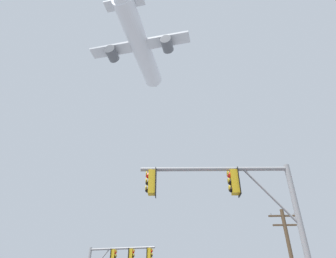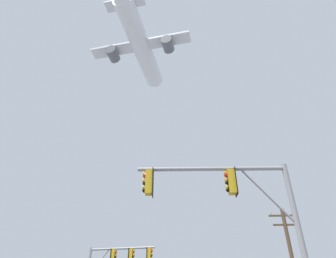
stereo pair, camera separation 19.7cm
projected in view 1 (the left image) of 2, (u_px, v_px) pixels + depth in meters
signal_pole_near at (242, 207)px, 10.20m from camera, size 5.61×0.52×6.35m
airplane at (140, 46)px, 59.38m from camera, size 20.56×26.61×7.26m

